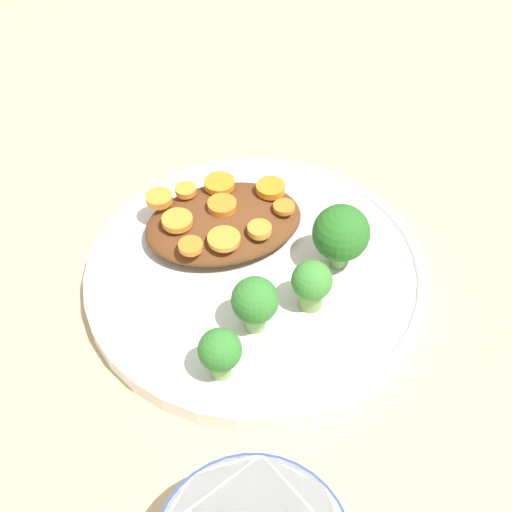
# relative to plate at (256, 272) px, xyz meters

# --- Properties ---
(ground_plane) EXTENTS (4.00, 4.00, 0.00)m
(ground_plane) POSITION_rel_plate_xyz_m (0.00, 0.00, -0.01)
(ground_plane) COLOR tan
(plate) EXTENTS (0.29, 0.29, 0.02)m
(plate) POSITION_rel_plate_xyz_m (0.00, 0.00, 0.00)
(plate) COLOR silver
(plate) RESTS_ON ground_plane
(stew_mound) EXTENTS (0.14, 0.10, 0.03)m
(stew_mound) POSITION_rel_plate_xyz_m (-0.01, 0.05, 0.02)
(stew_mound) COLOR #5B3319
(stew_mound) RESTS_ON plate
(broccoli_floret_0) EXTENTS (0.03, 0.03, 0.05)m
(broccoli_floret_0) POSITION_rel_plate_xyz_m (-0.05, -0.09, 0.03)
(broccoli_floret_0) COLOR #7FA85B
(broccoli_floret_0) RESTS_ON plate
(broccoli_floret_1) EXTENTS (0.03, 0.03, 0.05)m
(broccoli_floret_1) POSITION_rel_plate_xyz_m (0.03, -0.05, 0.03)
(broccoli_floret_1) COLOR #759E51
(broccoli_floret_1) RESTS_ON plate
(broccoli_floret_2) EXTENTS (0.05, 0.05, 0.06)m
(broccoli_floret_2) POSITION_rel_plate_xyz_m (0.07, -0.02, 0.04)
(broccoli_floret_2) COLOR #759E51
(broccoli_floret_2) RESTS_ON plate
(broccoli_floret_3) EXTENTS (0.04, 0.04, 0.05)m
(broccoli_floret_3) POSITION_rel_plate_xyz_m (-0.02, -0.06, 0.04)
(broccoli_floret_3) COLOR #7FA85B
(broccoli_floret_3) RESTS_ON plate
(carrot_slice_0) EXTENTS (0.03, 0.03, 0.00)m
(carrot_slice_0) POSITION_rel_plate_xyz_m (-0.02, 0.01, 0.03)
(carrot_slice_0) COLOR orange
(carrot_slice_0) RESTS_ON stew_mound
(carrot_slice_1) EXTENTS (0.02, 0.02, 0.01)m
(carrot_slice_1) POSITION_rel_plate_xyz_m (-0.01, 0.05, 0.03)
(carrot_slice_1) COLOR orange
(carrot_slice_1) RESTS_ON stew_mound
(carrot_slice_2) EXTENTS (0.03, 0.03, 0.01)m
(carrot_slice_2) POSITION_rel_plate_xyz_m (-0.06, 0.05, 0.03)
(carrot_slice_2) COLOR orange
(carrot_slice_2) RESTS_ON stew_mound
(carrot_slice_3) EXTENTS (0.02, 0.02, 0.01)m
(carrot_slice_3) POSITION_rel_plate_xyz_m (0.01, 0.02, 0.03)
(carrot_slice_3) COLOR orange
(carrot_slice_3) RESTS_ON stew_mound
(carrot_slice_4) EXTENTS (0.02, 0.02, 0.00)m
(carrot_slice_4) POSITION_rel_plate_xyz_m (0.04, 0.04, 0.03)
(carrot_slice_4) COLOR orange
(carrot_slice_4) RESTS_ON stew_mound
(carrot_slice_5) EXTENTS (0.03, 0.03, 0.01)m
(carrot_slice_5) POSITION_rel_plate_xyz_m (0.03, 0.06, 0.03)
(carrot_slice_5) COLOR orange
(carrot_slice_5) RESTS_ON stew_mound
(carrot_slice_6) EXTENTS (0.02, 0.02, 0.01)m
(carrot_slice_6) POSITION_rel_plate_xyz_m (-0.04, 0.08, 0.03)
(carrot_slice_6) COLOR orange
(carrot_slice_6) RESTS_ON stew_mound
(carrot_slice_7) EXTENTS (0.03, 0.03, 0.01)m
(carrot_slice_7) POSITION_rel_plate_xyz_m (-0.01, 0.08, 0.03)
(carrot_slice_7) COLOR orange
(carrot_slice_7) RESTS_ON stew_mound
(carrot_slice_8) EXTENTS (0.02, 0.02, 0.01)m
(carrot_slice_8) POSITION_rel_plate_xyz_m (-0.06, 0.08, 0.03)
(carrot_slice_8) COLOR orange
(carrot_slice_8) RESTS_ON stew_mound
(carrot_slice_9) EXTENTS (0.02, 0.02, 0.00)m
(carrot_slice_9) POSITION_rel_plate_xyz_m (-0.05, 0.01, 0.03)
(carrot_slice_9) COLOR orange
(carrot_slice_9) RESTS_ON stew_mound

